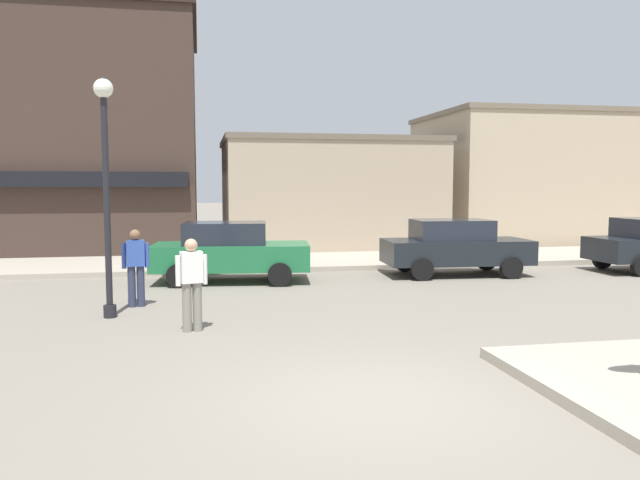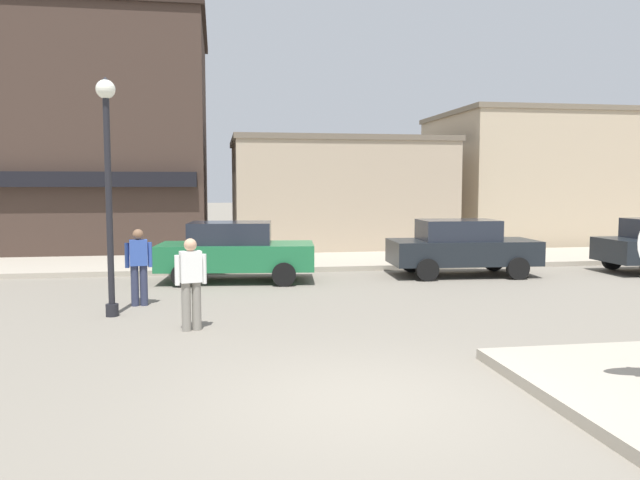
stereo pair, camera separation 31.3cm
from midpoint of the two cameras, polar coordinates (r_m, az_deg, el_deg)
The scene contains 10 objects.
ground_plane at distance 7.58m, azimuth 5.38°, elevation -14.46°, with size 160.00×160.00×0.00m, color gray.
kerb_far at distance 19.87m, azimuth -4.02°, elevation -2.01°, with size 80.00×4.00×0.15m, color #A89E8C.
lamp_post at distance 12.45m, azimuth -18.16°, elevation 6.80°, with size 0.36×0.36×4.54m.
parked_car_nearest at distance 16.37m, azimuth -7.24°, elevation -0.98°, with size 4.16×2.21×1.56m.
parked_car_second at distance 17.74m, azimuth 13.29°, elevation -0.61°, with size 4.09×2.05×1.56m.
pedestrian_crossing_near at distance 13.49m, azimuth -15.60°, elevation -2.19°, with size 0.56×0.27×1.61m.
pedestrian_crossing_far at distance 10.99m, azimuth -10.92°, elevation -3.72°, with size 0.56×0.30×1.61m.
building_corner_shop at distance 26.08m, azimuth -20.09°, elevation 8.84°, with size 9.18×8.39×8.73m.
building_storefront_left_near at distance 24.94m, azimuth 1.85°, elevation 4.23°, with size 8.24×6.23×4.29m.
building_storefront_left_mid at distance 29.19m, azimuth 19.95°, elevation 5.31°, with size 9.03×6.90×5.58m.
Camera 2 is at (-1.69, -6.93, 2.54)m, focal length 35.00 mm.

